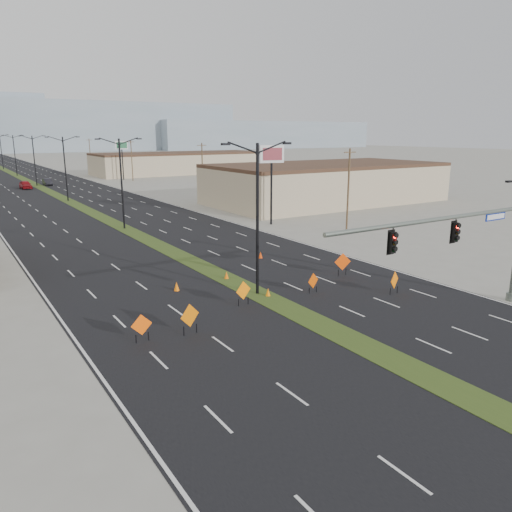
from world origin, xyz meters
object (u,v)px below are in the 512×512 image
car_mid (47,182)px  construction_sign_4 (394,281)px  car_left (25,185)px  construction_sign_5 (343,263)px  streetlight_2 (65,167)px  streetlight_4 (15,154)px  signal_mast (474,236)px  cone_1 (268,292)px  streetlight_5 (1,151)px  streetlight_3 (34,159)px  construction_sign_2 (243,291)px  streetlight_0 (257,215)px  construction_sign_1 (190,317)px  cone_0 (177,286)px  pole_sign_east_near (272,160)px  cone_3 (226,275)px  streetlight_1 (121,181)px  construction_sign_0 (142,326)px  cone_2 (261,255)px  construction_sign_3 (313,282)px  pole_sign_east_far (122,148)px

car_mid → construction_sign_4: 88.67m
car_left → construction_sign_5: (10.73, -78.53, 0.25)m
streetlight_2 → streetlight_4: (0.00, 56.00, 0.00)m
signal_mast → cone_1: size_ratio=28.32×
streetlight_2 → car_mid: streetlight_2 is taller
streetlight_5 → construction_sign_5: streetlight_5 is taller
streetlight_3 → construction_sign_2: streetlight_3 is taller
signal_mast → car_left: size_ratio=3.53×
streetlight_0 → streetlight_4: size_ratio=1.00×
construction_sign_1 → cone_0: bearing=54.1°
pole_sign_east_near → streetlight_3: bearing=114.0°
streetlight_4 → cone_3: 107.91m
car_left → streetlight_1: bearing=-88.4°
construction_sign_0 → streetlight_5: bearing=85.6°
cone_1 → cone_3: 5.05m
cone_0 → cone_2: size_ratio=1.08×
construction_sign_4 → cone_0: 14.84m
streetlight_1 → cone_3: bearing=-90.1°
signal_mast → streetlight_5: (-8.56, 150.00, 0.63)m
cone_1 → cone_0: bearing=136.6°
streetlight_4 → streetlight_5: 28.00m
car_mid → construction_sign_0: size_ratio=2.75×
streetlight_5 → streetlight_0: bearing=-90.0°
signal_mast → construction_sign_3: bearing=123.0°
construction_sign_3 → construction_sign_5: 5.05m
car_left → cone_3: size_ratio=7.93×
construction_sign_4 → pole_sign_east_near: 28.23m
streetlight_3 → streetlight_5: size_ratio=1.00×
streetlight_0 → construction_sign_1: 9.01m
signal_mast → construction_sign_5: (-0.70, 10.25, -3.75)m
construction_sign_3 → streetlight_3: bearing=78.1°
streetlight_5 → cone_0: size_ratio=15.54×
streetlight_0 → streetlight_4: 112.00m
car_left → pole_sign_east_far: size_ratio=0.53×
construction_sign_0 → construction_sign_1: (2.55, -0.43, 0.13)m
car_left → pole_sign_east_near: 60.74m
car_left → construction_sign_4: car_left is taller
streetlight_1 → construction_sign_3: bearing=-83.7°
streetlight_1 → construction_sign_2: 29.88m
pole_sign_east_near → streetlight_1: bearing=166.8°
construction_sign_1 → cone_2: size_ratio=2.89×
cone_1 → signal_mast: bearing=-48.1°
streetlight_2 → construction_sign_3: streetlight_2 is taller
streetlight_0 → streetlight_3: size_ratio=1.00×
streetlight_5 → pole_sign_east_far: streetlight_5 is taller
streetlight_4 → construction_sign_1: 116.18m
streetlight_3 → construction_sign_3: size_ratio=7.10×
construction_sign_0 → construction_sign_2: construction_sign_2 is taller
construction_sign_1 → cone_0: size_ratio=2.69×
cone_3 → construction_sign_0: bearing=-140.6°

